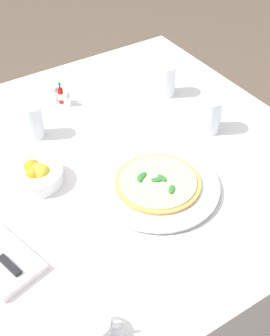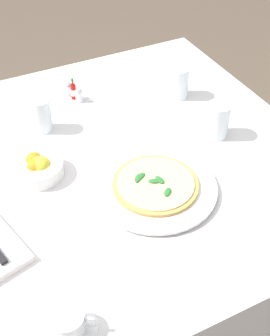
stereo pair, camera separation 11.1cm
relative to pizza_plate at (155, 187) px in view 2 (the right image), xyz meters
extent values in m
plane|color=brown|center=(0.18, 0.04, -0.77)|extent=(8.00, 8.00, 0.00)
cube|color=white|center=(0.18, 0.04, -0.02)|extent=(1.23, 1.23, 0.02)
cube|color=white|center=(0.18, -0.57, -0.17)|extent=(1.23, 0.01, 0.28)
cube|color=white|center=(0.79, 0.04, -0.17)|extent=(0.01, 1.23, 0.28)
cylinder|color=brown|center=(0.70, -0.48, -0.40)|extent=(0.06, 0.06, 0.74)
cylinder|color=white|center=(0.00, 0.00, -0.01)|extent=(0.21, 0.21, 0.01)
cylinder|color=white|center=(0.00, 0.00, 0.00)|extent=(0.36, 0.36, 0.01)
cylinder|color=tan|center=(0.00, 0.00, 0.01)|extent=(0.25, 0.25, 0.01)
cylinder|color=#F4DB8E|center=(0.00, 0.00, 0.02)|extent=(0.22, 0.22, 0.00)
ellipsoid|color=#2D7533|center=(-0.05, -0.01, 0.02)|extent=(0.04, 0.04, 0.01)
ellipsoid|color=#2D7533|center=(0.04, 0.03, 0.02)|extent=(0.03, 0.04, 0.01)
ellipsoid|color=#2D7533|center=(0.00, 0.00, 0.02)|extent=(0.03, 0.04, 0.01)
ellipsoid|color=#2D7533|center=(0.00, -0.01, 0.02)|extent=(0.04, 0.02, 0.01)
ellipsoid|color=#2D7533|center=(0.03, 0.04, 0.02)|extent=(0.04, 0.04, 0.01)
cylinder|color=white|center=(-0.30, 0.38, -0.01)|extent=(0.13, 0.13, 0.01)
cylinder|color=white|center=(-0.30, 0.38, 0.02)|extent=(0.08, 0.08, 0.05)
torus|color=white|center=(-0.32, 0.33, 0.02)|extent=(0.02, 0.03, 0.03)
cylinder|color=black|center=(-0.30, 0.38, 0.04)|extent=(0.07, 0.07, 0.00)
torus|color=white|center=(-0.03, -0.38, 0.03)|extent=(0.04, 0.01, 0.03)
cylinder|color=white|center=(0.14, -0.30, 0.05)|extent=(0.07, 0.07, 0.12)
cylinder|color=silver|center=(0.14, -0.30, 0.02)|extent=(0.07, 0.07, 0.07)
cylinder|color=white|center=(0.40, -0.31, 0.05)|extent=(0.07, 0.07, 0.12)
cylinder|color=silver|center=(0.40, -0.31, 0.03)|extent=(0.07, 0.07, 0.08)
cylinder|color=white|center=(0.42, 0.20, 0.05)|extent=(0.06, 0.06, 0.12)
cylinder|color=silver|center=(0.42, 0.20, 0.02)|extent=(0.06, 0.06, 0.06)
cylinder|color=white|center=(0.21, 0.28, 0.01)|extent=(0.15, 0.15, 0.04)
sphere|color=orange|center=(0.24, 0.28, 0.03)|extent=(0.05, 0.05, 0.05)
sphere|color=orange|center=(0.21, 0.29, 0.03)|extent=(0.05, 0.05, 0.05)
sphere|color=yellow|center=(0.21, 0.27, 0.02)|extent=(0.06, 0.06, 0.06)
cylinder|color=#B7140F|center=(0.55, 0.04, 0.02)|extent=(0.02, 0.02, 0.05)
cylinder|color=white|center=(0.55, 0.04, 0.02)|extent=(0.02, 0.02, 0.02)
cone|color=#B7140F|center=(0.55, 0.04, 0.05)|extent=(0.02, 0.02, 0.02)
cylinder|color=#1E722D|center=(0.55, 0.04, 0.07)|extent=(0.01, 0.01, 0.01)
cylinder|color=white|center=(0.58, 0.05, 0.01)|extent=(0.03, 0.03, 0.04)
cylinder|color=white|center=(0.58, 0.05, 0.00)|extent=(0.02, 0.02, 0.03)
sphere|color=silver|center=(0.58, 0.05, 0.03)|extent=(0.02, 0.02, 0.02)
cylinder|color=white|center=(0.53, 0.03, 0.01)|extent=(0.03, 0.03, 0.04)
cylinder|color=#38332D|center=(0.53, 0.03, 0.00)|extent=(0.02, 0.02, 0.03)
sphere|color=silver|center=(0.53, 0.03, 0.03)|extent=(0.02, 0.02, 0.02)
camera|label=1|loc=(-0.77, 0.57, 0.92)|focal=49.18mm
camera|label=2|loc=(-0.82, 0.47, 0.92)|focal=49.18mm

